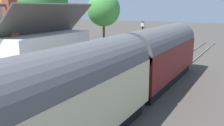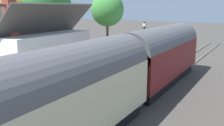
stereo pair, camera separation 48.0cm
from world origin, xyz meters
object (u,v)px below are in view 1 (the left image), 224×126
bench_by_lamp (128,51)px  tree_mid_background (104,10)px  bench_mid_platform (109,58)px  bench_platform_end (148,44)px  tree_far_right (44,5)px  train (132,68)px  lamp_post_platform (142,34)px  station_building (39,55)px  tree_distant (21,20)px  tree_far_left (6,15)px  bench_near_building (141,48)px  planter_edge_near (83,57)px  station_sign_board (115,58)px  planter_bench_right (84,60)px

bench_by_lamp → tree_mid_background: 11.34m
bench_mid_platform → bench_platform_end: 9.56m
bench_platform_end → tree_far_right: 12.77m
train → lamp_post_platform: (7.49, 2.48, 1.23)m
station_building → bench_platform_end: bearing=-3.6°
tree_distant → tree_far_left: bearing=-150.9°
bench_near_building → tree_far_right: tree_far_right is taller
planter_edge_near → tree_far_left: tree_far_left is taller
train → tree_mid_background: tree_mid_background is taller
tree_far_left → tree_far_right: bearing=-56.7°
station_sign_board → tree_mid_background: tree_mid_background is taller
train → tree_far_left: size_ratio=2.99×
tree_far_left → planter_bench_right: bearing=-91.6°
train → bench_by_lamp: size_ratio=15.06×
bench_mid_platform → bench_platform_end: same height
station_sign_board → planter_bench_right: bearing=73.8°
lamp_post_platform → tree_distant: 15.47m
bench_platform_end → tree_far_left: bearing=135.5°
bench_by_lamp → tree_mid_background: size_ratio=0.18×
bench_mid_platform → tree_far_right: bearing=86.3°
station_building → planter_edge_near: 7.51m
lamp_post_platform → planter_bench_right: bearing=135.7°
bench_by_lamp → tree_far_right: (-3.20, 7.86, 4.58)m
train → lamp_post_platform: 7.98m
bench_near_building → station_sign_board: (-9.42, -1.89, 0.71)m
bench_mid_platform → tree_distant: bearing=81.1°
bench_near_building → station_sign_board: 9.64m
bench_platform_end → bench_by_lamp: (-5.85, -0.11, 0.00)m
bench_mid_platform → station_sign_board: station_sign_board is taller
station_building → planter_bench_right: station_building is taller
bench_platform_end → planter_edge_near: size_ratio=1.34×
bench_by_lamp → tree_mid_background: tree_mid_background is taller
bench_platform_end → tree_far_right: (-9.05, 7.75, 4.58)m
bench_mid_platform → tree_far_left: (-1.60, 11.05, 3.51)m
bench_by_lamp → train: bearing=-152.7°
train → bench_mid_platform: train is taller
planter_edge_near → lamp_post_platform: (1.73, -5.24, 2.28)m
planter_edge_near → tree_mid_background: bearing=21.9°
bench_platform_end → tree_far_left: tree_far_left is taller
station_building → planter_edge_near: station_building is taller
station_sign_board → tree_far_right: tree_far_right is taller
planter_bench_right → tree_mid_background: size_ratio=0.13×
train → tree_far_right: size_ratio=2.38×
planter_edge_near → planter_bench_right: (-1.99, -1.61, 0.24)m
station_building → planter_edge_near: (7.15, 1.75, -1.49)m
bench_by_lamp → tree_mid_background: (7.62, 7.41, 3.96)m
bench_platform_end → lamp_post_platform: lamp_post_platform is taller
bench_near_building → planter_edge_near: bearing=153.6°
bench_mid_platform → bench_by_lamp: bearing=-0.5°
bench_by_lamp → station_sign_board: size_ratio=0.90×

